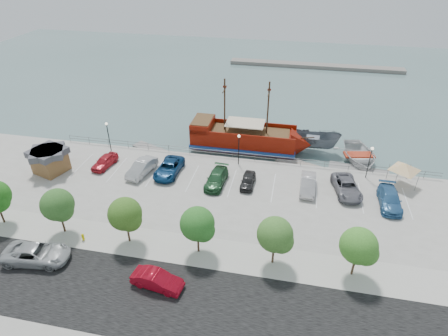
# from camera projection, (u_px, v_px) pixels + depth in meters

# --- Properties ---
(ground) EXTENTS (160.00, 160.00, 0.00)m
(ground) POSITION_uv_depth(u_px,v_px,m) (229.00, 199.00, 44.20)
(ground) COLOR #4D6A67
(street) EXTENTS (100.00, 8.00, 0.04)m
(street) POSITION_uv_depth(u_px,v_px,m) (192.00, 305.00, 30.36)
(street) COLOR black
(street) RESTS_ON land_slab
(sidewalk) EXTENTS (100.00, 4.00, 0.05)m
(sidewalk) POSITION_uv_depth(u_px,v_px,m) (209.00, 253.00, 35.35)
(sidewalk) COLOR #B2AFA3
(sidewalk) RESTS_ON land_slab
(seawall_railing) EXTENTS (50.00, 0.06, 1.00)m
(seawall_railing) POSITION_uv_depth(u_px,v_px,m) (240.00, 156.00, 49.87)
(seawall_railing) COLOR #5B5E60
(seawall_railing) RESTS_ON land_slab
(far_shore) EXTENTS (40.00, 3.00, 0.80)m
(far_shore) POSITION_uv_depth(u_px,v_px,m) (315.00, 66.00, 87.99)
(far_shore) COLOR gray
(far_shore) RESTS_ON ground
(pirate_ship) EXTENTS (17.30, 4.90, 10.89)m
(pirate_ship) POSITION_uv_depth(u_px,v_px,m) (252.00, 139.00, 53.20)
(pirate_ship) COLOR maroon
(pirate_ship) RESTS_ON ground
(patrol_boat) EXTENTS (7.79, 3.41, 2.94)m
(patrol_boat) POSITION_uv_depth(u_px,v_px,m) (312.00, 142.00, 53.31)
(patrol_boat) COLOR #585E66
(patrol_boat) RESTS_ON ground
(speedboat) EXTENTS (7.17, 8.99, 1.67)m
(speedboat) POSITION_uv_depth(u_px,v_px,m) (359.00, 156.00, 51.06)
(speedboat) COLOR silver
(speedboat) RESTS_ON ground
(dock_west) EXTENTS (6.54, 4.18, 0.36)m
(dock_west) POSITION_uv_depth(u_px,v_px,m) (152.00, 150.00, 53.98)
(dock_west) COLOR gray
(dock_west) RESTS_ON ground
(dock_mid) EXTENTS (6.74, 4.12, 0.37)m
(dock_mid) POSITION_uv_depth(u_px,v_px,m) (300.00, 165.00, 50.38)
(dock_mid) COLOR gray
(dock_mid) RESTS_ON ground
(dock_east) EXTENTS (7.83, 3.19, 0.43)m
(dock_east) POSITION_uv_depth(u_px,v_px,m) (358.00, 171.00, 49.08)
(dock_east) COLOR gray
(dock_east) RESTS_ON ground
(shed) EXTENTS (4.76, 4.76, 3.11)m
(shed) POSITION_uv_depth(u_px,v_px,m) (49.00, 160.00, 46.75)
(shed) COLOR brown
(shed) RESTS_ON land_slab
(canopy_tent) EXTENTS (4.62, 4.62, 3.35)m
(canopy_tent) POSITION_uv_depth(u_px,v_px,m) (406.00, 164.00, 43.51)
(canopy_tent) COLOR slate
(canopy_tent) RESTS_ON land_slab
(street_van) EXTENTS (6.32, 3.54, 1.67)m
(street_van) POSITION_uv_depth(u_px,v_px,m) (36.00, 254.00, 34.10)
(street_van) COLOR #AAADAE
(street_van) RESTS_ON street
(street_sedan) EXTENTS (4.68, 2.19, 1.48)m
(street_sedan) POSITION_uv_depth(u_px,v_px,m) (157.00, 280.00, 31.60)
(street_sedan) COLOR maroon
(street_sedan) RESTS_ON street
(fire_hydrant) EXTENTS (0.27, 0.27, 0.79)m
(fire_hydrant) POSITION_uv_depth(u_px,v_px,m) (83.00, 237.00, 36.60)
(fire_hydrant) COLOR #D0C100
(fire_hydrant) RESTS_ON sidewalk
(lamp_post_left) EXTENTS (0.36, 0.36, 4.28)m
(lamp_post_left) POSITION_uv_depth(u_px,v_px,m) (108.00, 132.00, 50.59)
(lamp_post_left) COLOR black
(lamp_post_left) RESTS_ON land_slab
(lamp_post_mid) EXTENTS (0.36, 0.36, 4.28)m
(lamp_post_mid) POSITION_uv_depth(u_px,v_px,m) (239.00, 144.00, 47.52)
(lamp_post_mid) COLOR black
(lamp_post_mid) RESTS_ON land_slab
(lamp_post_right) EXTENTS (0.36, 0.36, 4.28)m
(lamp_post_right) POSITION_uv_depth(u_px,v_px,m) (370.00, 157.00, 44.78)
(lamp_post_right) COLOR black
(lamp_post_right) RESTS_ON land_slab
(tree_b) EXTENTS (3.30, 3.20, 5.00)m
(tree_b) POSITION_uv_depth(u_px,v_px,m) (58.00, 206.00, 36.09)
(tree_b) COLOR #473321
(tree_b) RESTS_ON sidewalk
(tree_c) EXTENTS (3.30, 3.20, 5.00)m
(tree_c) POSITION_uv_depth(u_px,v_px,m) (126.00, 215.00, 34.89)
(tree_c) COLOR #473321
(tree_c) RESTS_ON sidewalk
(tree_d) EXTENTS (3.30, 3.20, 5.00)m
(tree_d) POSITION_uv_depth(u_px,v_px,m) (199.00, 225.00, 33.70)
(tree_d) COLOR #473321
(tree_d) RESTS_ON sidewalk
(tree_e) EXTENTS (3.30, 3.20, 5.00)m
(tree_e) POSITION_uv_depth(u_px,v_px,m) (277.00, 236.00, 32.50)
(tree_e) COLOR #473321
(tree_e) RESTS_ON sidewalk
(tree_f) EXTENTS (3.30, 3.20, 5.00)m
(tree_f) POSITION_uv_depth(u_px,v_px,m) (360.00, 247.00, 31.31)
(tree_f) COLOR #473321
(tree_f) RESTS_ON sidewalk
(parked_car_a) EXTENTS (2.39, 4.50, 1.46)m
(parked_car_a) POSITION_uv_depth(u_px,v_px,m) (105.00, 161.00, 48.22)
(parked_car_a) COLOR red
(parked_car_a) RESTS_ON land_slab
(parked_car_b) EXTENTS (2.74, 5.33, 1.68)m
(parked_car_b) POSITION_uv_depth(u_px,v_px,m) (142.00, 168.00, 46.69)
(parked_car_b) COLOR #B4B4B4
(parked_car_b) RESTS_ON land_slab
(parked_car_c) EXTENTS (2.80, 5.76, 1.58)m
(parked_car_c) POSITION_uv_depth(u_px,v_px,m) (169.00, 168.00, 46.74)
(parked_car_c) COLOR navy
(parked_car_c) RESTS_ON land_slab
(parked_car_d) EXTENTS (2.38, 5.27, 1.50)m
(parked_car_d) POSITION_uv_depth(u_px,v_px,m) (216.00, 179.00, 44.78)
(parked_car_d) COLOR #22502C
(parked_car_d) RESTS_ON land_slab
(parked_car_e) EXTENTS (1.63, 3.91, 1.32)m
(parked_car_e) POSITION_uv_depth(u_px,v_px,m) (248.00, 181.00, 44.57)
(parked_car_e) COLOR black
(parked_car_e) RESTS_ON land_slab
(parked_car_f) EXTENTS (1.80, 4.93, 1.61)m
(parked_car_f) POSITION_uv_depth(u_px,v_px,m) (308.00, 184.00, 43.68)
(parked_car_f) COLOR beige
(parked_car_f) RESTS_ON land_slab
(parked_car_g) EXTENTS (3.67, 6.05, 1.57)m
(parked_car_g) POSITION_uv_depth(u_px,v_px,m) (347.00, 187.00, 43.22)
(parked_car_g) COLOR slate
(parked_car_g) RESTS_ON land_slab
(parked_car_h) EXTENTS (2.25, 5.47, 1.58)m
(parked_car_h) POSITION_uv_depth(u_px,v_px,m) (390.00, 199.00, 41.23)
(parked_car_h) COLOR teal
(parked_car_h) RESTS_ON land_slab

